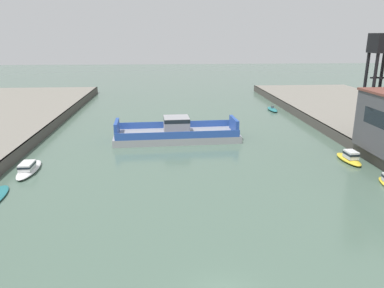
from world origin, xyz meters
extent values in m
cube|color=#939399|center=(-1.80, 37.78, 0.55)|extent=(20.11, 8.11, 1.10)
cube|color=#284CA3|center=(-1.97, 41.31, 1.65)|extent=(18.98, 1.02, 1.10)
cube|color=#284CA3|center=(-1.64, 34.25, 1.65)|extent=(18.98, 1.02, 1.10)
cube|color=#939399|center=(-1.80, 37.78, 2.40)|extent=(4.14, 4.13, 2.61)
cube|color=black|center=(-1.80, 37.78, 3.36)|extent=(4.18, 4.18, 0.60)
cube|color=#284CA3|center=(7.58, 38.22, 2.20)|extent=(0.74, 5.05, 2.20)
cube|color=#284CA3|center=(-11.19, 37.33, 2.20)|extent=(0.74, 5.05, 2.20)
ellipsoid|color=yellow|center=(20.74, 25.40, 0.30)|extent=(2.06, 5.54, 0.59)
cube|color=silver|center=(20.76, 24.99, 1.09)|extent=(1.36, 1.97, 1.00)
cube|color=black|center=(20.76, 24.99, 1.22)|extent=(1.40, 2.02, 0.30)
ellipsoid|color=#237075|center=(20.31, 59.85, 0.30)|extent=(1.65, 5.54, 0.60)
cube|color=#4C4C51|center=(20.31, 59.85, 0.85)|extent=(0.57, 0.40, 0.50)
ellipsoid|color=white|center=(-20.41, 24.52, 0.28)|extent=(2.16, 7.08, 0.56)
cube|color=silver|center=(-20.40, 23.99, 0.96)|extent=(1.47, 2.49, 0.81)
cube|color=black|center=(-20.40, 23.99, 1.07)|extent=(1.51, 2.56, 0.24)
cylinder|color=black|center=(25.39, 32.11, 7.74)|extent=(0.44, 0.44, 12.15)
cylinder|color=black|center=(27.67, 32.11, 7.74)|extent=(0.44, 0.44, 12.15)
cylinder|color=black|center=(25.39, 29.83, 7.74)|extent=(0.44, 0.44, 12.15)
cube|color=black|center=(26.53, 30.97, 5.91)|extent=(2.28, 0.20, 0.20)
cube|color=black|center=(26.53, 30.97, 5.91)|extent=(0.20, 2.28, 0.20)
cube|color=black|center=(26.53, 30.97, 10.41)|extent=(2.28, 0.20, 0.20)
cube|color=black|center=(26.53, 30.97, 10.41)|extent=(0.20, 2.28, 0.20)
cube|color=black|center=(26.53, 30.97, 15.13)|extent=(2.96, 2.96, 2.63)
camera|label=1|loc=(-3.46, -19.10, 16.14)|focal=34.25mm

